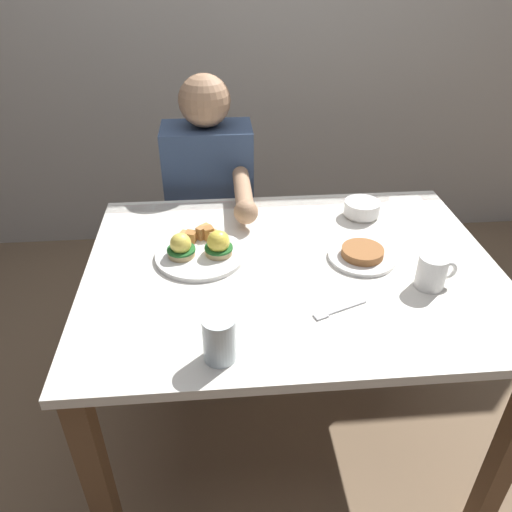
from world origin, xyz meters
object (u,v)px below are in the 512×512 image
(fruit_bowl, at_px, (362,208))
(diner_person, at_px, (211,202))
(dining_table, at_px, (291,295))
(water_glass_near, at_px, (220,341))
(eggs_benedict_plate, at_px, (201,249))
(side_plate, at_px, (362,255))
(coffee_mug, at_px, (433,271))
(fork, at_px, (337,310))

(fruit_bowl, xyz_separation_m, diner_person, (-0.51, 0.32, -0.12))
(dining_table, distance_m, fruit_bowl, 0.42)
(water_glass_near, relative_size, diner_person, 0.10)
(fruit_bowl, height_order, water_glass_near, water_glass_near)
(dining_table, xyz_separation_m, diner_person, (-0.24, 0.60, 0.02))
(eggs_benedict_plate, xyz_separation_m, side_plate, (0.48, -0.05, -0.01))
(coffee_mug, relative_size, side_plate, 0.56)
(dining_table, distance_m, side_plate, 0.24)
(eggs_benedict_plate, height_order, side_plate, eggs_benedict_plate)
(side_plate, bearing_deg, coffee_mug, -44.44)
(water_glass_near, bearing_deg, eggs_benedict_plate, 96.20)
(eggs_benedict_plate, bearing_deg, water_glass_near, -83.80)
(fruit_bowl, relative_size, diner_person, 0.11)
(dining_table, relative_size, coffee_mug, 10.81)
(dining_table, height_order, fruit_bowl, fruit_bowl)
(coffee_mug, height_order, diner_person, diner_person)
(dining_table, bearing_deg, water_glass_near, -121.79)
(eggs_benedict_plate, xyz_separation_m, fork, (0.35, -0.29, -0.02))
(dining_table, bearing_deg, diner_person, 111.46)
(eggs_benedict_plate, height_order, coffee_mug, coffee_mug)
(water_glass_near, relative_size, side_plate, 0.57)
(dining_table, distance_m, fork, 0.25)
(dining_table, xyz_separation_m, side_plate, (0.21, 0.02, 0.12))
(eggs_benedict_plate, height_order, fork, eggs_benedict_plate)
(coffee_mug, height_order, side_plate, coffee_mug)
(side_plate, bearing_deg, fork, -118.55)
(fruit_bowl, bearing_deg, water_glass_near, -128.17)
(eggs_benedict_plate, distance_m, water_glass_near, 0.43)
(side_plate, bearing_deg, dining_table, -174.84)
(eggs_benedict_plate, distance_m, side_plate, 0.48)
(eggs_benedict_plate, bearing_deg, side_plate, -6.59)
(dining_table, distance_m, eggs_benedict_plate, 0.31)
(fruit_bowl, relative_size, water_glass_near, 1.06)
(water_glass_near, bearing_deg, coffee_mug, 21.18)
(diner_person, bearing_deg, fruit_bowl, -32.09)
(fruit_bowl, bearing_deg, side_plate, -104.46)
(water_glass_near, height_order, diner_person, diner_person)
(water_glass_near, distance_m, diner_person, 0.96)
(dining_table, height_order, fork, fork)
(side_plate, bearing_deg, eggs_benedict_plate, 173.41)
(dining_table, xyz_separation_m, coffee_mug, (0.36, -0.13, 0.16))
(eggs_benedict_plate, xyz_separation_m, fruit_bowl, (0.54, 0.20, 0.00))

